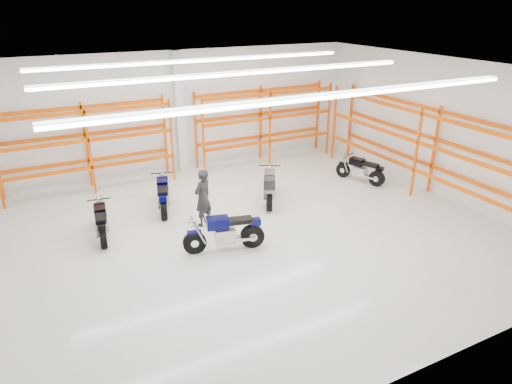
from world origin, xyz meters
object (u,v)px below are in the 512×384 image
motorcycle_main (228,233)px  motorcycle_back_a (102,223)px  motorcycle_back_d (362,171)px  structural_column (180,114)px  motorcycle_back_c (269,187)px  standing_man (203,198)px  motorcycle_back_b (163,196)px

motorcycle_main → motorcycle_back_a: bearing=142.4°
motorcycle_back_d → structural_column: bearing=142.9°
motorcycle_main → structural_column: (0.91, 6.34, 1.75)m
motorcycle_back_a → structural_column: structural_column is taller
motorcycle_back_c → motorcycle_back_d: motorcycle_back_c is taller
standing_man → motorcycle_main: bearing=63.9°
motorcycle_main → structural_column: 6.64m
motorcycle_back_a → standing_man: size_ratio=1.13×
motorcycle_back_d → structural_column: size_ratio=0.41×
structural_column → motorcycle_main: bearing=-98.1°
motorcycle_back_a → motorcycle_back_b: size_ratio=0.93×
motorcycle_back_b → motorcycle_back_c: 3.37m
motorcycle_back_a → structural_column: size_ratio=0.43×
motorcycle_back_d → motorcycle_main: bearing=-160.2°
motorcycle_back_b → structural_column: structural_column is taller
motorcycle_main → motorcycle_back_d: bearing=19.8°
motorcycle_back_c → motorcycle_main: bearing=-138.4°
standing_man → structural_column: structural_column is taller
motorcycle_main → motorcycle_back_a: (-2.83, 2.18, -0.05)m
motorcycle_back_a → motorcycle_back_d: motorcycle_back_a is taller
motorcycle_main → motorcycle_back_d: size_ratio=1.17×
motorcycle_back_c → motorcycle_back_d: bearing=1.8°
motorcycle_main → motorcycle_back_a: size_ratio=1.10×
motorcycle_main → standing_man: bearing=91.4°
motorcycle_back_d → motorcycle_back_c: bearing=-178.2°
motorcycle_back_a → motorcycle_back_c: motorcycle_back_c is taller
structural_column → motorcycle_back_a: bearing=-132.0°
motorcycle_back_b → standing_man: (0.76, -1.51, 0.37)m
motorcycle_back_a → motorcycle_back_b: motorcycle_back_b is taller
motorcycle_main → motorcycle_back_a: 3.58m
motorcycle_back_b → motorcycle_back_d: motorcycle_back_b is taller
standing_man → structural_column: size_ratio=0.38×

